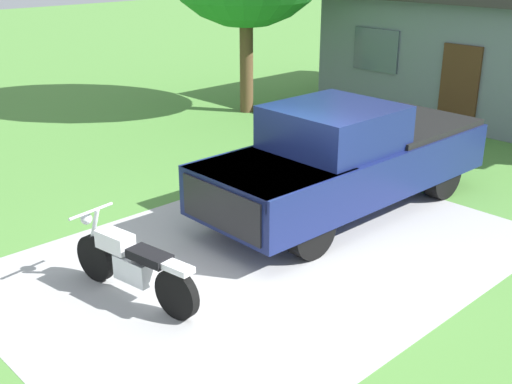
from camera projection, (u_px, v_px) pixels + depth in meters
The scene contains 5 objects.
ground_plane at pixel (268, 257), 9.40m from camera, with size 80.00×80.00×0.00m, color #51893B.
driveway_pad at pixel (268, 257), 9.40m from camera, with size 5.43×7.79×0.01m, color #A9A9A9.
motorcycle at pixel (132, 265), 8.19m from camera, with size 2.20×0.71×1.09m.
pickup_truck at pixel (350, 156), 10.82m from camera, with size 2.08×5.66×1.90m.
neighbor_house at pixel (512, 47), 16.72m from camera, with size 9.60×5.60×3.50m.
Camera 1 is at (5.97, -5.92, 4.33)m, focal length 44.66 mm.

